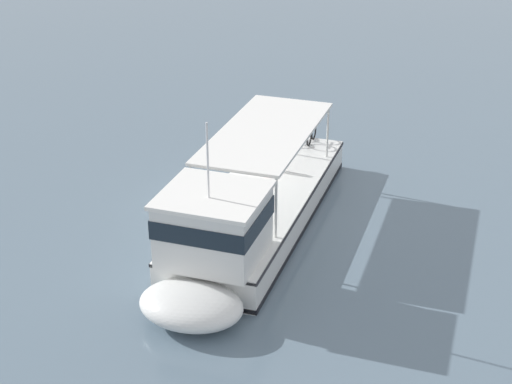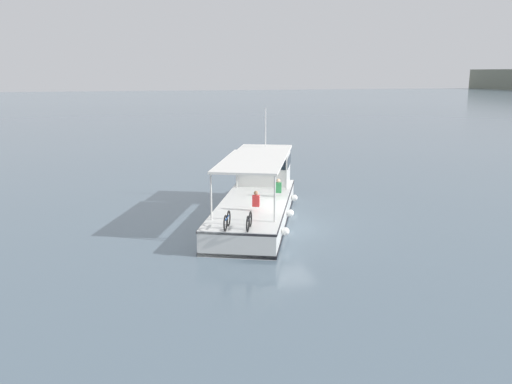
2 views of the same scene
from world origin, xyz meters
TOP-DOWN VIEW (x-y plane):
  - ground_plane at (0.00, 0.00)m, footprint 400.00×400.00m
  - ferry_main at (-2.84, -0.64)m, footprint 12.93×7.65m

SIDE VIEW (x-z plane):
  - ground_plane at x=0.00m, z-range 0.00..0.00m
  - ferry_main at x=-2.84m, z-range -1.65..3.67m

